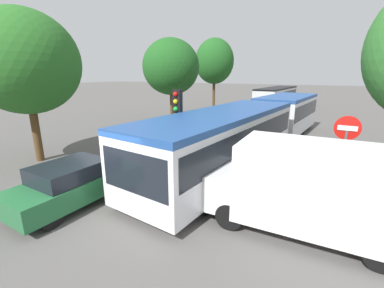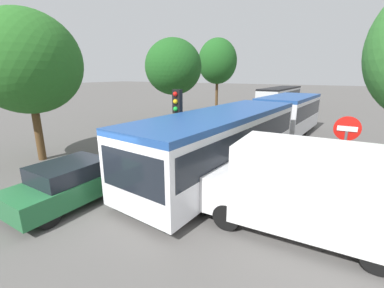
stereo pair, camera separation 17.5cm
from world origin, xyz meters
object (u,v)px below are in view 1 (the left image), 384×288
queued_car_red (232,119)px  white_van (313,187)px  queued_car_green (73,183)px  no_entry_sign (344,148)px  traffic_light (177,113)px  tree_left_far (215,62)px  city_bus_rear (277,96)px  queued_car_white (177,139)px  tree_left_mid (171,67)px  articulated_bus (257,124)px  tree_left_near (25,63)px

queued_car_red → white_van: bearing=-148.7°
queued_car_green → no_entry_sign: (7.18, 3.87, 1.19)m
queued_car_green → traffic_light: bearing=-20.2°
no_entry_sign → tree_left_far: size_ratio=0.37×
city_bus_rear → queued_car_white: bearing=-177.4°
traffic_light → tree_left_far: bearing=-161.9°
traffic_light → tree_left_far: (-6.56, 17.51, 2.62)m
queued_car_white → white_van: (6.71, -4.11, 0.51)m
queued_car_green → queued_car_red: 12.94m
white_van → tree_left_mid: tree_left_mid is taller
tree_left_mid → articulated_bus: bearing=-28.0°
articulated_bus → queued_car_red: articulated_bus is taller
articulated_bus → no_entry_sign: 5.92m
articulated_bus → tree_left_mid: tree_left_mid is taller
articulated_bus → queued_car_red: 5.54m
queued_car_green → tree_left_mid: (-4.88, 12.77, 3.80)m
queued_car_white → tree_left_mid: size_ratio=0.63×
no_entry_sign → queued_car_white: bearing=-107.3°
city_bus_rear → tree_left_near: bearing=172.1°
tree_left_near → tree_left_far: size_ratio=0.88×
no_entry_sign → tree_left_near: tree_left_near is taller
queued_car_red → tree_left_far: (-5.38, 8.32, 4.35)m
articulated_bus → queued_car_green: 9.07m
no_entry_sign → queued_car_red: bearing=-142.8°
traffic_light → tree_left_near: 7.10m
queued_car_green → tree_left_far: 22.31m
white_van → traffic_light: size_ratio=1.49×
queued_car_green → white_van: bearing=-71.5°
queued_car_red → traffic_light: traffic_light is taller
tree_left_mid → traffic_light: bearing=-54.8°
traffic_light → tree_left_near: tree_left_near is taller
white_van → traffic_light: (-5.10, 1.72, 1.26)m
queued_car_red → queued_car_green: bearing=-180.0°
white_van → no_entry_sign: bearing=-110.2°
tree_left_near → tree_left_far: (0.02, 19.35, 0.69)m
articulated_bus → no_entry_sign: no_entry_sign is taller
articulated_bus → queued_car_red: (-3.08, 4.56, -0.70)m
city_bus_rear → tree_left_far: tree_left_far is taller
city_bus_rear → queued_car_white: 22.55m
white_van → queued_car_red: bearing=-62.2°
queued_car_white → no_entry_sign: (7.31, -2.27, 1.14)m
traffic_light → tree_left_near: (-6.58, -1.84, 1.93)m
queued_car_white → traffic_light: size_ratio=1.24×
queued_car_red → traffic_light: size_ratio=1.30×
queued_car_red → tree_left_near: bearing=155.3°
city_bus_rear → traffic_light: 25.00m
no_entry_sign → tree_left_far: bearing=-144.8°
traffic_light → articulated_bus: bearing=155.4°
queued_car_red → tree_left_far: bearing=34.3°
queued_car_green → city_bus_rear: bearing=1.2°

